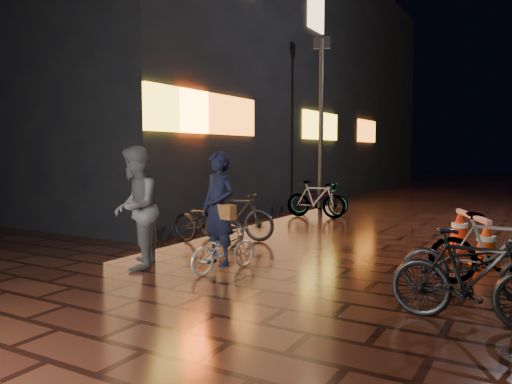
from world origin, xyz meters
The scene contains 8 objects.
ground centered at (0.00, 0.00, 0.00)m, with size 80.00×80.00×0.00m, color #381911.
bystander_person centered at (-2.27, -1.02, 0.92)m, with size 0.89×0.70×1.84m, color #57575A.
storefront_block centered at (-9.50, 11.50, 4.50)m, with size 12.09×22.00×9.00m.
lamp_post_sf centered at (-2.48, 6.67, 2.72)m, with size 0.47×0.20×4.95m.
cyclist centered at (-1.03, -0.58, 0.65)m, with size 0.74×1.30×1.76m.
traffic_barrier centered at (2.02, 2.33, 0.36)m, with size 1.08×1.77×0.73m.
parked_bikes_storefront centered at (-2.32, 3.69, 0.46)m, with size 1.92×5.97×0.98m.
parked_bikes_hedge centered at (2.41, -0.32, 0.47)m, with size 1.83×2.13×0.98m.
Camera 1 is at (2.98, -6.55, 1.76)m, focal length 35.00 mm.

